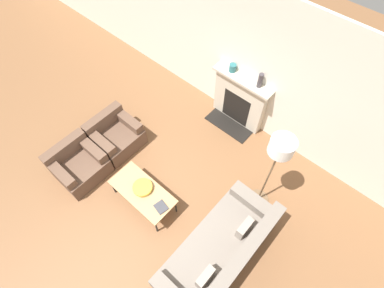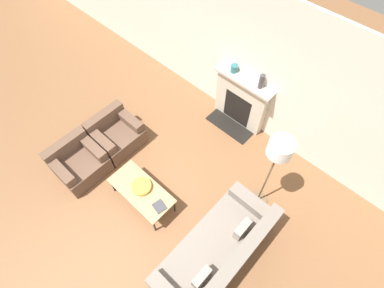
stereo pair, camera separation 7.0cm
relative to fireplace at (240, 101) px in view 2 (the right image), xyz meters
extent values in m
plane|color=brown|center=(-0.01, -3.02, -0.58)|extent=(18.00, 18.00, 0.00)
cube|color=silver|center=(-0.01, 0.14, 0.87)|extent=(18.00, 0.06, 2.90)
cube|color=beige|center=(0.00, 0.01, -0.01)|extent=(1.15, 0.20, 1.15)
cube|color=black|center=(0.00, -0.07, -0.17)|extent=(0.63, 0.04, 0.74)
cube|color=black|center=(0.00, -0.27, -0.57)|extent=(1.03, 0.40, 0.02)
cube|color=beige|center=(0.00, -0.02, 0.59)|extent=(1.27, 0.28, 0.05)
cube|color=slate|center=(1.50, -2.55, -0.38)|extent=(0.93, 2.13, 0.40)
cube|color=slate|center=(1.87, -2.55, 0.02)|extent=(0.20, 2.13, 0.41)
cube|color=slate|center=(1.50, -1.60, -0.08)|extent=(0.86, 0.22, 0.20)
cube|color=gray|center=(1.64, -2.07, -0.04)|extent=(0.12, 0.32, 0.28)
cube|color=gray|center=(1.64, -3.03, -0.04)|extent=(0.12, 0.32, 0.28)
cube|color=brown|center=(-1.39, -3.07, -0.39)|extent=(0.80, 0.87, 0.38)
cube|color=brown|center=(-1.71, -3.07, -0.04)|extent=(0.18, 0.87, 0.32)
cube|color=brown|center=(-1.39, -3.41, -0.11)|extent=(0.72, 0.18, 0.18)
cube|color=brown|center=(-1.39, -2.72, -0.11)|extent=(0.72, 0.18, 0.18)
cube|color=brown|center=(-1.39, -2.16, -0.39)|extent=(0.80, 0.87, 0.38)
cube|color=brown|center=(-1.71, -2.16, -0.04)|extent=(0.18, 0.87, 0.32)
cube|color=brown|center=(-1.39, -2.51, -0.11)|extent=(0.72, 0.18, 0.18)
cube|color=brown|center=(-1.39, -1.82, -0.11)|extent=(0.72, 0.18, 0.18)
cube|color=tan|center=(-0.07, -2.68, -0.16)|extent=(1.19, 0.56, 0.03)
cylinder|color=black|center=(-0.63, -2.92, -0.38)|extent=(0.03, 0.03, 0.41)
cylinder|color=black|center=(0.48, -2.92, -0.38)|extent=(0.03, 0.03, 0.41)
cylinder|color=black|center=(-0.63, -2.44, -0.38)|extent=(0.03, 0.03, 0.41)
cylinder|color=black|center=(0.48, -2.44, -0.38)|extent=(0.03, 0.03, 0.41)
cylinder|color=gold|center=(-0.10, -2.64, -0.13)|extent=(0.12, 0.12, 0.02)
cylinder|color=gold|center=(-0.10, -2.64, -0.09)|extent=(0.34, 0.34, 0.06)
cube|color=#38383D|center=(0.38, -2.67, -0.13)|extent=(0.24, 0.21, 0.02)
cylinder|color=brown|center=(1.46, -1.27, -0.57)|extent=(0.37, 0.37, 0.03)
cylinder|color=brown|center=(1.46, -1.27, 0.28)|extent=(0.03, 0.03, 1.68)
cylinder|color=white|center=(1.46, -1.27, 1.21)|extent=(0.37, 0.37, 0.25)
cylinder|color=#28666B|center=(-0.28, 0.01, 0.69)|extent=(0.13, 0.13, 0.15)
cylinder|color=#3D383D|center=(0.33, 0.01, 0.76)|extent=(0.09, 0.09, 0.29)
camera|label=1|loc=(2.01, -3.74, 4.60)|focal=28.00mm
camera|label=2|loc=(2.07, -3.70, 4.60)|focal=28.00mm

